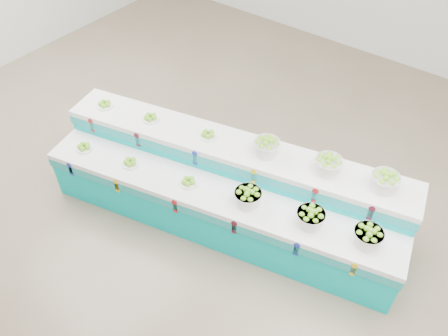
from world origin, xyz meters
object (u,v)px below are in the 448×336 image
Objects in this scene: display_stand at (224,189)px; plate_upper_mid at (150,117)px; basket_lower_left at (248,197)px; basket_upper_right at (385,181)px.

display_stand is 21.25× the size of plate_upper_mid.
plate_upper_mid is at bearing 173.40° from basket_lower_left.
basket_upper_right is (1.17, 0.83, 0.30)m from basket_lower_left.
basket_upper_right reaches higher than basket_lower_left.
basket_lower_left is at bearing -144.80° from basket_upper_right.
basket_lower_left is 1.00× the size of basket_upper_right.
basket_upper_right is (2.80, 0.64, 0.07)m from plate_upper_mid.
plate_upper_mid is at bearing 166.46° from display_stand.
display_stand is at bearing 159.41° from basket_lower_left.
basket_upper_right reaches higher than plate_upper_mid.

